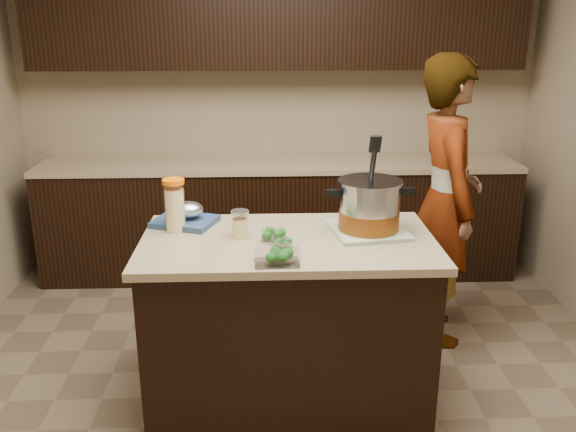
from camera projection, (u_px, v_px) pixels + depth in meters
name	position (u px, v px, depth m)	size (l,w,h in m)	color
ground_plane	(288.00, 394.00, 3.30)	(4.00, 4.00, 0.00)	brown
room_shell	(288.00, 71.00, 2.76)	(4.04, 4.04, 2.72)	tan
back_cabinets	(279.00, 155.00, 4.66)	(3.60, 0.63, 2.33)	black
island	(288.00, 320.00, 3.16)	(1.46, 0.81, 0.90)	black
dish_towel	(368.00, 230.00, 3.11)	(0.36, 0.36, 0.02)	#649363
stock_pot	(369.00, 208.00, 3.07)	(0.46, 0.34, 0.46)	#B7B7BC
lemonade_pitcher	(175.00, 207.00, 3.10)	(0.14, 0.14, 0.27)	#F3DD94
mason_jar	(240.00, 225.00, 3.03)	(0.11, 0.11, 0.15)	#F3DD94
broccoli_tub_left	(274.00, 236.00, 2.98)	(0.15, 0.15, 0.06)	silver
broccoli_tub_right	(282.00, 245.00, 2.88)	(0.12, 0.12, 0.05)	silver
broccoli_tub_rect	(277.00, 256.00, 2.72)	(0.21, 0.16, 0.07)	silver
blue_tray	(186.00, 217.00, 3.22)	(0.37, 0.33, 0.12)	navy
person	(445.00, 202.00, 3.68)	(0.64, 0.42, 1.76)	gray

